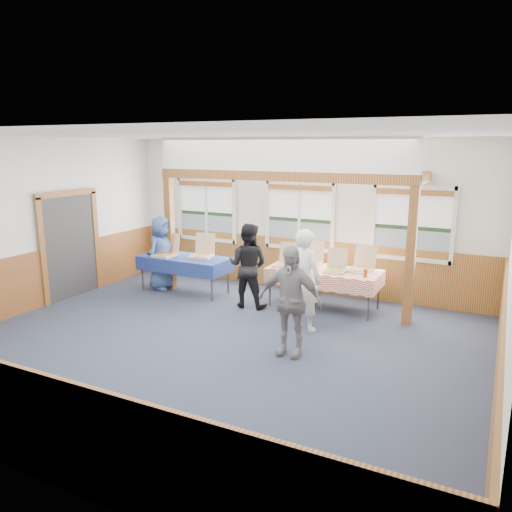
{
  "coord_description": "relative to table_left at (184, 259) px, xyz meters",
  "views": [
    {
      "loc": [
        3.88,
        -6.24,
        3.06
      ],
      "look_at": [
        0.22,
        1.0,
        1.25
      ],
      "focal_mm": 35.0,
      "sensor_mm": 36.0,
      "label": 1
    }
  ],
  "objects": [
    {
      "name": "post_left",
      "position": [
        -0.42,
        0.1,
        0.5
      ],
      "size": [
        0.15,
        0.15,
        2.4
      ],
      "primitive_type": "cube",
      "color": "brown",
      "rests_on": "floor"
    },
    {
      "name": "cased_opening",
      "position": [
        -1.88,
        -1.3,
        0.35
      ],
      "size": [
        0.06,
        1.3,
        2.1
      ],
      "primitive_type": "cube",
      "color": "#303030",
      "rests_on": "wall_left"
    },
    {
      "name": "wall_right",
      "position": [
        6.08,
        -2.2,
        0.9
      ],
      "size": [
        0.0,
        8.0,
        8.0
      ],
      "primitive_type": "plane",
      "rotation": [
        1.57,
        0.0,
        -1.57
      ],
      "color": "silver",
      "rests_on": "floor"
    },
    {
      "name": "wall_left",
      "position": [
        -1.92,
        -2.2,
        0.9
      ],
      "size": [
        0.0,
        8.0,
        8.0
      ],
      "primitive_type": "plane",
      "rotation": [
        1.57,
        0.0,
        1.57
      ],
      "color": "silver",
      "rests_on": "floor"
    },
    {
      "name": "window_right",
      "position": [
        4.38,
        1.25,
        0.98
      ],
      "size": [
        1.56,
        0.1,
        1.46
      ],
      "color": "white",
      "rests_on": "wall_back"
    },
    {
      "name": "ceiling",
      "position": [
        2.08,
        -2.2,
        2.5
      ],
      "size": [
        8.0,
        8.0,
        0.0
      ],
      "primitive_type": "plane",
      "rotation": [
        3.14,
        0.0,
        0.0
      ],
      "color": "white",
      "rests_on": "wall_back"
    },
    {
      "name": "table_right",
      "position": [
        2.98,
        0.31,
        0.0
      ],
      "size": [
        2.27,
        1.44,
        0.76
      ],
      "rotation": [
        0.0,
        0.0,
        -0.25
      ],
      "color": "#303030",
      "rests_on": "floor"
    },
    {
      "name": "wall_front",
      "position": [
        2.08,
        -5.7,
        0.9
      ],
      "size": [
        8.0,
        0.0,
        8.0
      ],
      "primitive_type": "plane",
      "rotation": [
        -1.57,
        0.0,
        0.0
      ],
      "color": "silver",
      "rests_on": "floor"
    },
    {
      "name": "floor",
      "position": [
        2.08,
        -2.2,
        -0.7
      ],
      "size": [
        8.0,
        8.0,
        0.0
      ],
      "primitive_type": "plane",
      "color": "#252D3D",
      "rests_on": "ground"
    },
    {
      "name": "drink_glass",
      "position": [
        3.83,
        0.06,
        0.13
      ],
      "size": [
        0.07,
        0.07,
        0.15
      ],
      "primitive_type": "cylinder",
      "color": "brown",
      "rests_on": "table_right"
    },
    {
      "name": "man_blue",
      "position": [
        -0.57,
        -0.02,
        0.09
      ],
      "size": [
        0.54,
        0.8,
        1.58
      ],
      "primitive_type": "imported",
      "rotation": [
        0.0,
        0.0,
        1.52
      ],
      "color": "#3C5896",
      "rests_on": "floor"
    },
    {
      "name": "wainscot_back",
      "position": [
        2.08,
        1.27,
        -0.15
      ],
      "size": [
        7.98,
        0.05,
        1.1
      ],
      "primitive_type": "cube",
      "color": "brown",
      "rests_on": "floor"
    },
    {
      "name": "woman_white",
      "position": [
        3.07,
        -0.94,
        0.16
      ],
      "size": [
        0.72,
        0.56,
        1.73
      ],
      "primitive_type": "imported",
      "rotation": [
        0.0,
        0.0,
        2.88
      ],
      "color": "white",
      "rests_on": "floor"
    },
    {
      "name": "wall_back",
      "position": [
        2.08,
        1.3,
        0.9
      ],
      "size": [
        8.0,
        0.0,
        8.0
      ],
      "primitive_type": "plane",
      "rotation": [
        1.57,
        0.0,
        0.0
      ],
      "color": "silver",
      "rests_on": "floor"
    },
    {
      "name": "pizza_box_e",
      "position": [
        3.23,
        0.24,
        0.12
      ],
      "size": [
        0.43,
        0.5,
        0.41
      ],
      "rotation": [
        0.0,
        0.0,
        0.14
      ],
      "color": "tan",
      "rests_on": "table_right"
    },
    {
      "name": "person_grey",
      "position": [
        3.26,
        -2.0,
        0.13
      ],
      "size": [
        0.98,
        0.43,
        1.66
      ],
      "primitive_type": "imported",
      "rotation": [
        0.0,
        0.0,
        0.03
      ],
      "color": "gray",
      "rests_on": "floor"
    },
    {
      "name": "pizza_box_f",
      "position": [
        3.64,
        0.46,
        0.12
      ],
      "size": [
        0.5,
        0.58,
        0.46
      ],
      "rotation": [
        0.0,
        0.0,
        -0.15
      ],
      "color": "tan",
      "rests_on": "table_right"
    },
    {
      "name": "wainscot_right",
      "position": [
        6.06,
        -2.2,
        -0.15
      ],
      "size": [
        0.05,
        6.98,
        1.1
      ],
      "primitive_type": "cube",
      "color": "brown",
      "rests_on": "floor"
    },
    {
      "name": "wainscot_front",
      "position": [
        2.08,
        -5.68,
        -0.15
      ],
      "size": [
        7.98,
        0.05,
        1.1
      ],
      "primitive_type": "cube",
      "color": "brown",
      "rests_on": "floor"
    },
    {
      "name": "cross_beam",
      "position": [
        2.08,
        0.1,
        1.79
      ],
      "size": [
        5.15,
        0.18,
        0.18
      ],
      "primitive_type": "cube",
      "color": "brown",
      "rests_on": "post_left"
    },
    {
      "name": "pizza_box_d",
      "position": [
        2.63,
        0.51,
        0.12
      ],
      "size": [
        0.44,
        0.53,
        0.45
      ],
      "rotation": [
        0.0,
        0.0,
        0.06
      ],
      "color": "tan",
      "rests_on": "table_right"
    },
    {
      "name": "window_left",
      "position": [
        -0.22,
        1.25,
        0.98
      ],
      "size": [
        1.56,
        0.1,
        1.46
      ],
      "color": "white",
      "rests_on": "wall_back"
    },
    {
      "name": "pizza_box_c",
      "position": [
        2.23,
        0.22,
        0.12
      ],
      "size": [
        0.42,
        0.51,
        0.43
      ],
      "rotation": [
        0.0,
        0.0,
        0.06
      ],
      "color": "tan",
      "rests_on": "table_right"
    },
    {
      "name": "table_left",
      "position": [
        0.0,
        0.0,
        0.0
      ],
      "size": [
        2.0,
        1.05,
        0.76
      ],
      "rotation": [
        0.0,
        0.0,
        0.11
      ],
      "color": "#303030",
      "rests_on": "floor"
    },
    {
      "name": "pizza_box_a",
      "position": [
        -0.4,
        -0.11,
        0.12
      ],
      "size": [
        0.43,
        0.52,
        0.46
      ],
      "rotation": [
        0.0,
        0.0,
        0.02
      ],
      "color": "tan",
      "rests_on": "table_left"
    },
    {
      "name": "woman_black",
      "position": [
        1.66,
        -0.28,
        0.11
      ],
      "size": [
        0.85,
        0.69,
        1.62
      ],
      "primitive_type": "imported",
      "rotation": [
        0.0,
        0.0,
        3.25
      ],
      "color": "black",
      "rests_on": "floor"
    },
    {
      "name": "post_right",
      "position": [
        4.58,
        0.1,
        0.5
      ],
      "size": [
        0.15,
        0.15,
        2.4
      ],
      "primitive_type": "cube",
      "color": "brown",
      "rests_on": "floor"
    },
    {
      "name": "veggie_tray",
      "position": [
        -0.75,
        0.0,
        0.09
      ],
      "size": [
        0.37,
        0.37,
        0.09
      ],
      "color": "black",
      "rests_on": "table_left"
    },
    {
      "name": "pizza_box_b",
      "position": [
        0.34,
        0.16,
        0.12
      ],
      "size": [
        0.54,
        0.61,
        0.47
      ],
      "rotation": [
        0.0,
        0.0,
        0.24
      ],
      "color": "tan",
      "rests_on": "table_left"
    },
    {
      "name": "wainscot_left",
      "position": [
        -1.89,
        -2.2,
        -0.15
      ],
      "size": [
        0.05,
        6.98,
        1.1
      ],
      "primitive_type": "cube",
      "color": "brown",
      "rests_on": "floor"
    },
    {
      "name": "window_mid",
      "position": [
        2.08,
        1.25,
        0.98
      ],
      "size": [
        1.56,
        0.1,
        1.46
      ],
      "color": "white",
      "rests_on": "wall_back"
    }
  ]
}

